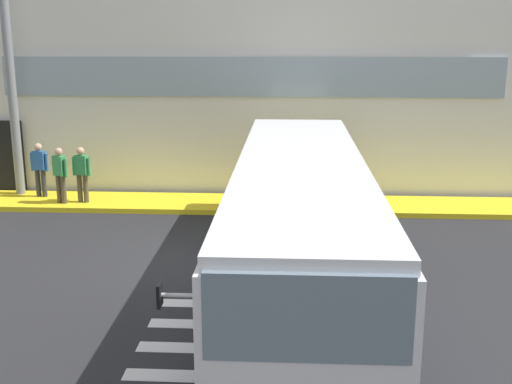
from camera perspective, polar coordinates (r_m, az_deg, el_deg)
name	(u,v)px	position (r m, az deg, el deg)	size (l,w,h in m)	color
ground_plane	(189,261)	(14.94, -5.96, -6.12)	(80.00, 90.00, 0.02)	#232326
bay_paint_stripes	(269,350)	(10.91, 1.14, -13.89)	(4.40, 3.96, 0.01)	silver
terminal_building	(216,53)	(25.65, -3.58, 12.24)	(23.19, 13.80, 8.70)	silver
boarding_curb	(214,204)	(19.45, -3.73, -1.04)	(25.39, 2.00, 0.15)	yellow
entry_support_column	(10,73)	(21.10, -21.06, 9.90)	(0.28, 0.28, 7.58)	slate
bus_main_foreground	(300,225)	(12.99, 3.93, -2.91)	(3.04, 12.36, 2.70)	silver
passenger_near_column	(40,167)	(20.87, -18.71, 2.11)	(0.58, 0.27, 1.68)	#2D2D33
passenger_by_doorway	(60,173)	(19.87, -17.05, 1.67)	(0.53, 0.37, 1.68)	#4C4233
passenger_at_curb_edge	(82,171)	(19.80, -15.22, 1.86)	(0.58, 0.43, 1.68)	#4C4233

